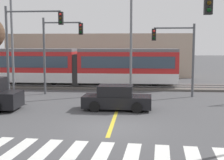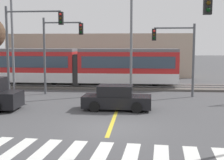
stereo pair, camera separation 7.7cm
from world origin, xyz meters
name	(u,v)px [view 2 (the right image)]	position (x,y,z in m)	size (l,w,h in m)	color
ground_plane	(110,128)	(0.00, 0.00, 0.00)	(200.00, 200.00, 0.00)	#474749
track_bed	(125,87)	(0.00, 14.09, 0.09)	(120.00, 4.00, 0.18)	#56514C
rail_near	(125,86)	(0.00, 13.37, 0.23)	(120.00, 0.08, 0.10)	#939399
rail_far	(126,84)	(0.00, 14.81, 0.23)	(120.00, 0.08, 0.10)	#939399
light_rail_tram	(78,65)	(-4.47, 14.08, 2.05)	(18.50, 2.64, 3.43)	silver
crosswalk_stripe_1	(17,149)	(-3.29, -3.41, 0.00)	(0.56, 2.80, 0.01)	silver
crosswalk_stripe_2	(44,151)	(-2.20, -3.48, 0.00)	(0.56, 2.80, 0.01)	silver
crosswalk_stripe_3	(72,152)	(-1.10, -3.55, 0.00)	(0.56, 2.80, 0.01)	silver
crosswalk_stripe_4	(101,154)	(0.00, -3.62, 0.00)	(0.56, 2.80, 0.01)	silver
crosswalk_stripe_5	(131,156)	(1.10, -3.70, 0.00)	(0.56, 2.80, 0.01)	silver
crosswalk_stripe_6	(161,157)	(2.20, -3.77, 0.00)	(0.56, 2.80, 0.01)	silver
crosswalk_stripe_7	(193,159)	(3.29, -3.84, 0.00)	(0.56, 2.80, 0.01)	silver
lane_centre_line	(118,106)	(0.00, 5.23, 0.00)	(0.20, 13.71, 0.01)	gold
sedan_crossing	(117,98)	(-0.03, 4.25, 0.70)	(4.26, 2.03, 1.52)	black
traffic_light_far_right	(179,48)	(4.28, 9.48, 3.71)	(3.25, 0.38, 5.56)	#515459
traffic_light_far_left	(57,44)	(-5.22, 9.79, 4.02)	(3.25, 0.38, 6.11)	#515459
traffic_light_mid_left	(25,38)	(-6.86, 7.25, 4.47)	(4.25, 0.38, 6.73)	#515459
street_lamp_west	(15,27)	(-9.28, 11.23, 5.44)	(2.47, 0.28, 9.62)	slate
street_lamp_centre	(134,25)	(0.83, 10.65, 5.58)	(2.37, 0.28, 9.93)	slate
building_backdrop_far	(101,55)	(-3.79, 25.68, 2.65)	(22.99, 6.00, 5.29)	tan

